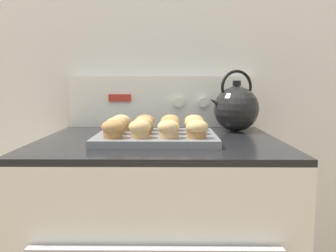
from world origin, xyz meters
TOP-DOWN VIEW (x-y plane):
  - wall_back at (0.00, 0.71)m, footprint 8.00×0.05m
  - control_panel at (0.00, 0.65)m, footprint 0.74×0.07m
  - muffin_pan at (-0.01, 0.28)m, footprint 0.36×0.28m
  - muffin_r0_c0 at (-0.13, 0.20)m, footprint 0.06×0.06m
  - muffin_r0_c1 at (-0.05, 0.20)m, footprint 0.06×0.06m
  - muffin_r0_c2 at (0.03, 0.20)m, footprint 0.06×0.06m
  - muffin_r0_c3 at (0.11, 0.20)m, footprint 0.06×0.06m
  - muffin_r1_c0 at (-0.13, 0.28)m, footprint 0.06×0.06m
  - muffin_r1_c1 at (-0.05, 0.28)m, footprint 0.06×0.06m
  - muffin_r1_c2 at (0.03, 0.28)m, footprint 0.06×0.06m
  - muffin_r1_c3 at (0.11, 0.29)m, footprint 0.06×0.06m
  - muffin_r2_c0 at (-0.13, 0.37)m, footprint 0.06×0.06m
  - muffin_r2_c1 at (-0.05, 0.36)m, footprint 0.06×0.06m
  - muffin_r2_c2 at (0.04, 0.36)m, footprint 0.06×0.06m
  - muffin_r2_c3 at (0.11, 0.36)m, footprint 0.06×0.06m
  - tea_kettle at (0.27, 0.51)m, footprint 0.20×0.16m

SIDE VIEW (x-z plane):
  - muffin_pan at x=-0.01m, z-range 0.89..0.91m
  - muffin_r0_c0 at x=-0.13m, z-range 0.91..0.96m
  - muffin_r0_c1 at x=-0.05m, z-range 0.91..0.96m
  - muffin_r0_c2 at x=0.03m, z-range 0.91..0.96m
  - muffin_r0_c3 at x=0.11m, z-range 0.91..0.96m
  - muffin_r1_c0 at x=-0.13m, z-range 0.91..0.96m
  - muffin_r1_c1 at x=-0.05m, z-range 0.91..0.96m
  - muffin_r1_c2 at x=0.03m, z-range 0.91..0.96m
  - muffin_r1_c3 at x=0.11m, z-range 0.91..0.96m
  - muffin_r2_c0 at x=-0.13m, z-range 0.91..0.96m
  - muffin_r2_c1 at x=-0.05m, z-range 0.91..0.96m
  - muffin_r2_c2 at x=0.04m, z-range 0.91..0.96m
  - muffin_r2_c3 at x=0.11m, z-range 0.91..0.96m
  - tea_kettle at x=0.27m, z-range 0.86..1.09m
  - control_panel at x=0.00m, z-range 0.89..1.09m
  - wall_back at x=0.00m, z-range 0.00..2.40m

